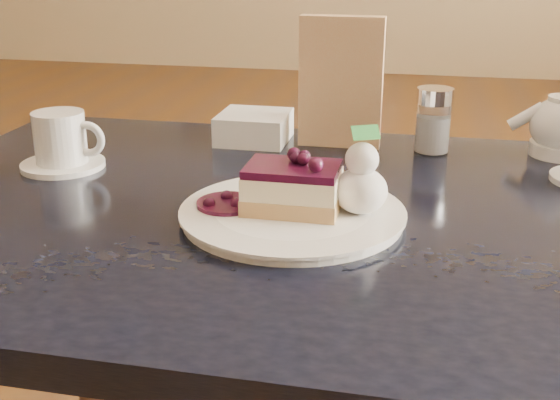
% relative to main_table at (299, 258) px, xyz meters
% --- Properties ---
extents(main_table, '(1.09, 0.73, 0.68)m').
position_rel_main_table_xyz_m(main_table, '(0.00, 0.00, 0.00)').
color(main_table, black).
rests_on(main_table, ground).
extents(dessert_plate, '(0.26, 0.26, 0.01)m').
position_rel_main_table_xyz_m(dessert_plate, '(-0.00, -0.05, 0.08)').
color(dessert_plate, white).
rests_on(dessert_plate, main_table).
extents(cheesecake_slice, '(0.11, 0.08, 0.05)m').
position_rel_main_table_xyz_m(cheesecake_slice, '(-0.00, -0.05, 0.11)').
color(cheesecake_slice, tan).
rests_on(cheesecake_slice, dessert_plate).
extents(whipped_cream, '(0.06, 0.06, 0.05)m').
position_rel_main_table_xyz_m(whipped_cream, '(0.08, -0.04, 0.11)').
color(whipped_cream, white).
rests_on(whipped_cream, dessert_plate).
extents(berry_sauce, '(0.07, 0.07, 0.01)m').
position_rel_main_table_xyz_m(berry_sauce, '(-0.08, -0.05, 0.09)').
color(berry_sauce, '#380A24').
rests_on(berry_sauce, dessert_plate).
extents(coffee_set, '(0.13, 0.12, 0.08)m').
position_rel_main_table_xyz_m(coffee_set, '(-0.36, 0.08, 0.11)').
color(coffee_set, white).
rests_on(coffee_set, main_table).
extents(menu_card, '(0.13, 0.03, 0.20)m').
position_rel_main_table_xyz_m(menu_card, '(0.01, 0.27, 0.17)').
color(menu_card, beige).
rests_on(menu_card, main_table).
extents(sugar_shaker, '(0.05, 0.05, 0.10)m').
position_rel_main_table_xyz_m(sugar_shaker, '(0.16, 0.26, 0.12)').
color(sugar_shaker, white).
rests_on(sugar_shaker, main_table).
extents(napkin_stack, '(0.11, 0.11, 0.05)m').
position_rel_main_table_xyz_m(napkin_stack, '(-0.12, 0.27, 0.09)').
color(napkin_stack, white).
rests_on(napkin_stack, main_table).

